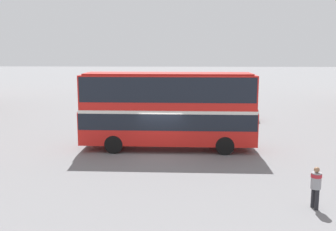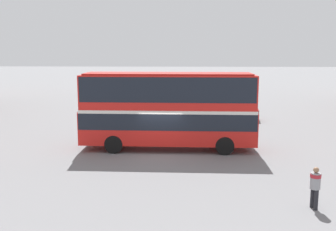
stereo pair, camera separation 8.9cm
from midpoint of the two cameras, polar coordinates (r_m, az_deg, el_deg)
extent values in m
plane|color=slate|center=(23.56, -1.12, -5.50)|extent=(240.00, 240.00, 0.00)
cube|color=red|center=(24.16, -0.11, -1.55)|extent=(10.63, 2.62, 2.00)
cube|color=red|center=(23.84, -0.11, 3.37)|extent=(10.47, 2.54, 2.16)
cube|color=black|center=(24.08, -0.11, -0.49)|extent=(10.53, 2.64, 0.98)
cube|color=black|center=(23.82, -0.11, 4.00)|extent=(10.32, 2.57, 1.48)
cube|color=silver|center=(23.98, -0.11, 0.88)|extent=(10.53, 2.64, 0.20)
cube|color=#B11A15|center=(23.75, -0.11, 6.08)|extent=(9.99, 2.36, 0.10)
cylinder|color=black|center=(25.49, 7.68, -3.15)|extent=(1.10, 0.31, 1.10)
cylinder|color=black|center=(23.34, 8.12, -4.35)|extent=(1.10, 0.31, 1.10)
cylinder|color=black|center=(25.78, -7.06, -3.00)|extent=(1.10, 0.31, 1.10)
cylinder|color=black|center=(23.66, -7.99, -4.16)|extent=(1.10, 0.31, 1.10)
cylinder|color=#232328|center=(16.48, 20.65, -11.37)|extent=(0.15, 0.15, 0.81)
cylinder|color=#232328|center=(16.68, 20.14, -11.09)|extent=(0.15, 0.15, 0.81)
cylinder|color=gray|center=(16.34, 20.55, -8.85)|extent=(0.48, 0.48, 0.64)
cylinder|color=#B2232D|center=(16.28, 20.59, -8.16)|extent=(0.51, 0.51, 0.14)
sphere|color=#936B4C|center=(16.22, 20.64, -7.38)|extent=(0.22, 0.22, 0.22)
cube|color=maroon|center=(35.04, 9.58, 0.43)|extent=(4.16, 2.35, 0.74)
cube|color=black|center=(34.95, 9.87, 1.47)|extent=(2.25, 1.93, 0.56)
cylinder|color=black|center=(34.25, 7.53, -0.28)|extent=(0.66, 0.29, 0.64)
cylinder|color=black|center=(35.94, 7.60, 0.19)|extent=(0.66, 0.29, 0.64)
cylinder|color=black|center=(34.28, 11.64, -0.38)|extent=(0.66, 0.29, 0.64)
cylinder|color=black|center=(35.98, 11.52, 0.09)|extent=(0.66, 0.29, 0.64)
camera|label=1|loc=(0.04, -90.11, -0.02)|focal=42.00mm
camera|label=2|loc=(0.04, 89.89, 0.02)|focal=42.00mm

